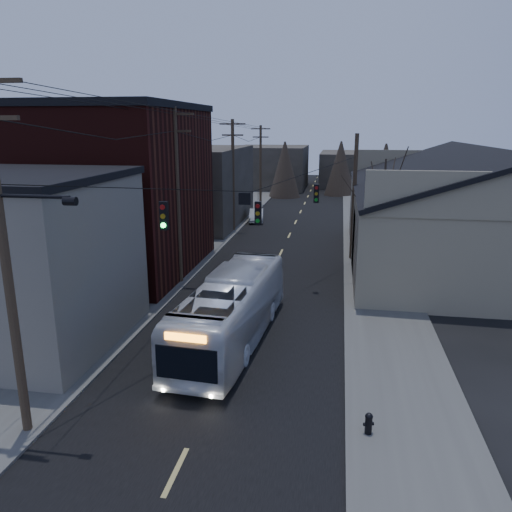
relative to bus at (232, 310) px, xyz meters
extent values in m
cube|color=black|center=(0.27, 19.61, -1.45)|extent=(9.00, 110.00, 0.02)
cube|color=#474744|center=(-6.23, 19.61, -1.40)|extent=(4.00, 110.00, 0.12)
cube|color=#474744|center=(6.77, 19.61, -1.40)|extent=(4.00, 110.00, 0.12)
cube|color=#6E695C|center=(-8.73, -1.39, 2.04)|extent=(8.00, 8.00, 7.00)
cube|color=black|center=(-9.73, 9.61, 3.54)|extent=(10.00, 12.00, 10.00)
cube|color=#312D27|center=(-9.23, 25.61, 2.04)|extent=(9.00, 14.00, 7.00)
cube|color=gray|center=(13.27, 14.61, 1.04)|extent=(16.00, 20.00, 5.00)
cube|color=black|center=(9.27, 14.61, 4.84)|extent=(8.16, 20.60, 2.86)
cube|color=#312D27|center=(-5.73, 54.61, 1.54)|extent=(10.00, 12.00, 6.00)
cube|color=#312D27|center=(7.27, 59.61, 1.04)|extent=(12.00, 14.00, 5.00)
cone|color=black|center=(6.77, 9.61, 2.14)|extent=(0.40, 0.40, 7.20)
cylinder|color=#382B1E|center=(-4.73, -7.39, 3.79)|extent=(0.28, 0.28, 10.50)
cylinder|color=#382B1E|center=(-4.73, 7.61, 3.54)|extent=(0.28, 0.28, 10.00)
cube|color=#382B1E|center=(-4.73, 7.61, 8.14)|extent=(2.20, 0.12, 0.12)
cylinder|color=#382B1E|center=(-4.73, 22.61, 3.29)|extent=(0.28, 0.28, 9.50)
cube|color=#382B1E|center=(-4.73, 22.61, 7.64)|extent=(2.20, 0.12, 0.12)
cylinder|color=#382B1E|center=(-4.73, 37.61, 3.04)|extent=(0.28, 0.28, 9.00)
cube|color=#382B1E|center=(-4.73, 37.61, 7.14)|extent=(2.20, 0.12, 0.12)
cylinder|color=#382B1E|center=(5.27, 14.61, 2.79)|extent=(0.28, 0.28, 8.50)
cube|color=black|center=(-1.73, -2.89, 4.49)|extent=(0.28, 0.20, 1.00)
cube|color=black|center=(0.87, 1.61, 3.89)|extent=(0.28, 0.20, 1.00)
cube|color=black|center=(3.07, 7.61, 3.99)|extent=(0.28, 0.20, 1.00)
imported|color=silver|center=(0.00, 0.00, 0.00)|extent=(3.23, 10.63, 2.92)
imported|color=#B5B8BD|center=(-3.50, 27.31, -0.85)|extent=(1.80, 3.86, 1.23)
cylinder|color=black|center=(5.43, -5.93, -1.07)|extent=(0.21, 0.21, 0.53)
sphere|color=black|center=(5.43, -5.93, -0.78)|extent=(0.23, 0.23, 0.23)
cylinder|color=black|center=(5.43, -5.93, -1.03)|extent=(0.33, 0.20, 0.11)
camera|label=1|loc=(4.29, -19.33, 7.57)|focal=35.00mm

